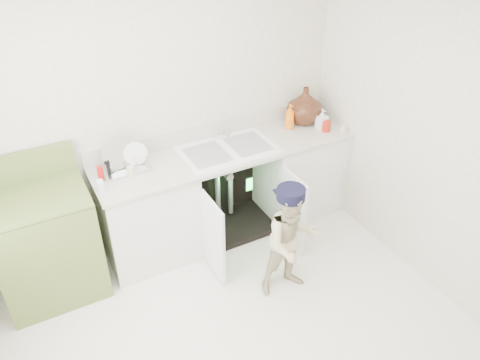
% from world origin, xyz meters
% --- Properties ---
extents(ground, '(3.50, 3.50, 0.00)m').
position_xyz_m(ground, '(0.00, 0.00, 0.00)').
color(ground, beige).
rests_on(ground, ground).
extents(room_shell, '(6.00, 5.50, 1.26)m').
position_xyz_m(room_shell, '(0.00, 0.00, 1.25)').
color(room_shell, '#EDE3CB').
rests_on(room_shell, ground).
extents(counter_run, '(2.44, 1.02, 1.26)m').
position_xyz_m(counter_run, '(0.59, 1.21, 0.48)').
color(counter_run, white).
rests_on(counter_run, ground).
extents(avocado_stove, '(0.77, 0.65, 1.19)m').
position_xyz_m(avocado_stove, '(-1.11, 1.18, 0.49)').
color(avocado_stove, olive).
rests_on(avocado_stove, ground).
extents(repair_worker, '(0.52, 0.83, 1.01)m').
position_xyz_m(repair_worker, '(0.64, 0.25, 0.51)').
color(repair_worker, beige).
rests_on(repair_worker, ground).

